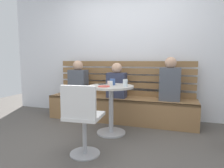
# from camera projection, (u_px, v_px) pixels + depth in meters

# --- Properties ---
(ground) EXTENTS (8.00, 8.00, 0.00)m
(ground) POSITION_uv_depth(u_px,v_px,m) (94.00, 147.00, 2.56)
(ground) COLOR #514C47
(back_wall) EXTENTS (5.20, 0.10, 2.90)m
(back_wall) POSITION_uv_depth(u_px,v_px,m) (126.00, 44.00, 3.94)
(back_wall) COLOR silver
(back_wall) RESTS_ON ground
(booth_bench) EXTENTS (2.70, 0.52, 0.44)m
(booth_bench) POSITION_uv_depth(u_px,v_px,m) (120.00, 109.00, 3.67)
(booth_bench) COLOR olive
(booth_bench) RESTS_ON ground
(booth_backrest) EXTENTS (2.65, 0.04, 0.66)m
(booth_backrest) POSITION_uv_depth(u_px,v_px,m) (123.00, 78.00, 3.83)
(booth_backrest) COLOR olive
(booth_backrest) RESTS_ON booth_bench
(cafe_table) EXTENTS (0.68, 0.68, 0.74)m
(cafe_table) POSITION_uv_depth(u_px,v_px,m) (111.00, 100.00, 2.99)
(cafe_table) COLOR #ADADB2
(cafe_table) RESTS_ON ground
(white_chair) EXTENTS (0.43, 0.43, 0.85)m
(white_chair) POSITION_uv_depth(u_px,v_px,m) (82.00, 118.00, 2.26)
(white_chair) COLOR #ADADB2
(white_chair) RESTS_ON ground
(person_adult) EXTENTS (0.34, 0.22, 0.73)m
(person_adult) POSITION_uv_depth(u_px,v_px,m) (170.00, 81.00, 3.32)
(person_adult) COLOR #4C515B
(person_adult) RESTS_ON booth_bench
(person_child_left) EXTENTS (0.34, 0.22, 0.68)m
(person_child_left) POSITION_uv_depth(u_px,v_px,m) (78.00, 80.00, 3.83)
(person_child_left) COLOR #4C515B
(person_child_left) RESTS_ON booth_bench
(person_child_middle) EXTENTS (0.34, 0.22, 0.63)m
(person_child_middle) POSITION_uv_depth(u_px,v_px,m) (117.00, 82.00, 3.60)
(person_child_middle) COLOR #333851
(person_child_middle) RESTS_ON booth_bench
(cup_water_clear) EXTENTS (0.07, 0.07, 0.11)m
(cup_water_clear) POSITION_uv_depth(u_px,v_px,m) (125.00, 83.00, 2.82)
(cup_water_clear) COLOR white
(cup_water_clear) RESTS_ON cafe_table
(cup_mug_blue) EXTENTS (0.08, 0.08, 0.09)m
(cup_mug_blue) POSITION_uv_depth(u_px,v_px,m) (113.00, 82.00, 3.05)
(cup_mug_blue) COLOR #3D5B9E
(cup_mug_blue) RESTS_ON cafe_table
(cup_ceramic_white) EXTENTS (0.08, 0.08, 0.07)m
(cup_ceramic_white) POSITION_uv_depth(u_px,v_px,m) (110.00, 83.00, 2.95)
(cup_ceramic_white) COLOR white
(cup_ceramic_white) RESTS_ON cafe_table
(plate_small) EXTENTS (0.17, 0.17, 0.01)m
(plate_small) POSITION_uv_depth(u_px,v_px,m) (104.00, 86.00, 2.84)
(plate_small) COLOR #DB4C42
(plate_small) RESTS_ON cafe_table
(phone_on_table) EXTENTS (0.13, 0.16, 0.01)m
(phone_on_table) POSITION_uv_depth(u_px,v_px,m) (103.00, 84.00, 3.15)
(phone_on_table) COLOR black
(phone_on_table) RESTS_ON cafe_table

